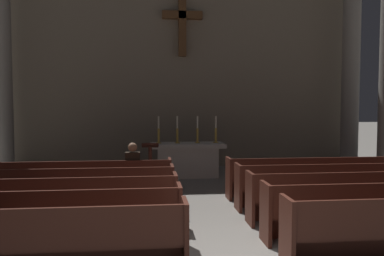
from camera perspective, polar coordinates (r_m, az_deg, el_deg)
name	(u,v)px	position (r m, az deg, el deg)	size (l,w,h in m)	color
pew_left_row_1	(21,243)	(5.46, -23.31, -14.87)	(4.08, 0.50, 0.95)	#4C2319
pew_left_row_2	(42,220)	(6.35, -20.67, -12.21)	(4.08, 0.50, 0.95)	#4C2319
pew_left_row_3	(57,203)	(7.26, -18.72, -10.19)	(4.08, 0.50, 0.95)	#4C2319
pew_left_row_4	(69,191)	(8.18, -17.23, -8.62)	(4.08, 0.50, 0.95)	#4C2319
pew_left_row_5	(78,181)	(9.11, -16.05, -7.36)	(4.08, 0.50, 0.95)	#4C2319
pew_right_row_3	(357,196)	(8.04, 22.54, -8.94)	(4.08, 0.50, 0.95)	#4C2319
pew_right_row_4	(333,185)	(8.88, 19.53, -7.71)	(4.08, 0.50, 0.95)	#4C2319
pew_right_row_5	(314,177)	(9.75, 17.05, -6.67)	(4.08, 0.50, 0.95)	#4C2319
column_left_fourth	(2,55)	(13.50, -25.58, 9.45)	(0.86, 0.86, 7.48)	gray
column_right_fourth	(351,59)	(14.39, 21.79, 9.15)	(0.86, 0.86, 7.48)	gray
altar	(187,159)	(11.86, -0.66, -4.45)	(2.20, 0.90, 1.01)	#BCB7AD
candlestick_outer_left	(159,134)	(11.73, -4.80, -0.92)	(0.16, 0.16, 0.80)	#B79338
candlestick_inner_left	(177,134)	(11.75, -2.12, -0.91)	(0.16, 0.16, 0.80)	#B79338
candlestick_inner_right	(197,134)	(11.81, 0.79, -0.88)	(0.16, 0.16, 0.80)	#B79338
candlestick_outer_right	(216,134)	(11.89, 3.42, -0.86)	(0.16, 0.16, 0.80)	#B79338
apse_with_cross	(182,39)	(13.98, -1.49, 12.61)	(12.01, 0.50, 8.77)	gray
lectern	(150,165)	(10.62, -5.99, -5.32)	(0.44, 0.36, 1.15)	#4C2319
lone_worshipper	(133,170)	(8.99, -8.45, -6.02)	(0.32, 0.43, 1.32)	#26262B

